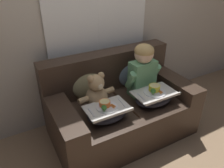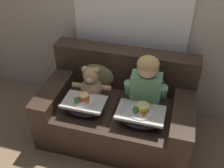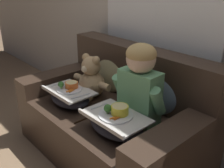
% 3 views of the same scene
% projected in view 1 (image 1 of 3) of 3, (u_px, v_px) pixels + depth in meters
% --- Properties ---
extents(ground_plane, '(14.00, 14.00, 0.00)m').
position_uv_depth(ground_plane, '(121.00, 131.00, 2.71)').
color(ground_plane, '#8E7051').
extents(wall_back_with_window, '(8.00, 0.08, 2.60)m').
position_uv_depth(wall_back_with_window, '(97.00, 14.00, 2.50)').
color(wall_back_with_window, '#BCB2A3').
rests_on(wall_back_with_window, ground_plane).
extents(couch, '(1.61, 0.94, 0.92)m').
position_uv_depth(couch, '(119.00, 107.00, 2.59)').
color(couch, '#38281E').
rests_on(couch, ground_plane).
extents(throw_pillow_behind_child, '(0.41, 0.20, 0.42)m').
position_uv_depth(throw_pillow_behind_child, '(131.00, 71.00, 2.72)').
color(throw_pillow_behind_child, slate).
rests_on(throw_pillow_behind_child, couch).
extents(throw_pillow_behind_teddy, '(0.42, 0.20, 0.43)m').
position_uv_depth(throw_pillow_behind_teddy, '(87.00, 82.00, 2.48)').
color(throw_pillow_behind_teddy, tan).
rests_on(throw_pillow_behind_teddy, couch).
extents(child_figure, '(0.44, 0.22, 0.61)m').
position_uv_depth(child_figure, '(143.00, 68.00, 2.47)').
color(child_figure, '#66A370').
rests_on(child_figure, couch).
extents(teddy_bear, '(0.43, 0.30, 0.40)m').
position_uv_depth(teddy_bear, '(97.00, 93.00, 2.30)').
color(teddy_bear, tan).
rests_on(teddy_bear, couch).
extents(lap_tray_child, '(0.47, 0.31, 0.21)m').
position_uv_depth(lap_tray_child, '(154.00, 97.00, 2.41)').
color(lap_tray_child, '#2D2D38').
rests_on(lap_tray_child, child_figure).
extents(lap_tray_teddy, '(0.43, 0.29, 0.21)m').
position_uv_depth(lap_tray_teddy, '(107.00, 112.00, 2.17)').
color(lap_tray_teddy, '#2D2D38').
rests_on(lap_tray_teddy, teddy_bear).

